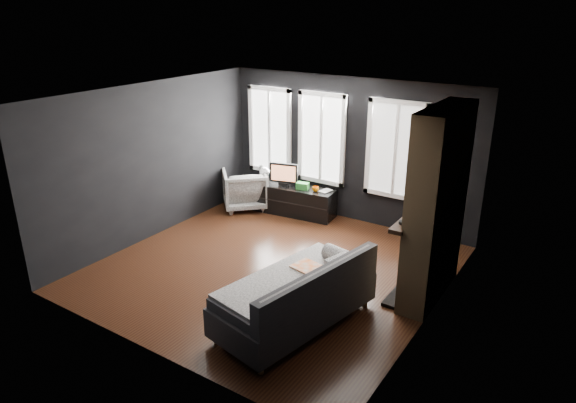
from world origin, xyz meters
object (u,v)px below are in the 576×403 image
Objects in this scene: sofa at (295,291)px; monitor at (284,173)px; armchair at (245,187)px; media_console at (294,200)px; mug at (316,188)px; mantel_vase at (430,194)px; book at (323,184)px.

monitor is (-2.25, 3.11, 0.35)m from sofa.
monitor is at bearing 151.22° from armchair.
media_console is at bearing 133.89° from sofa.
mantel_vase reaches higher than mug.
monitor reaches higher than media_console.
armchair is 1.06m from media_console.
book reaches higher than mug.
armchair is at bearing 147.64° from sofa.
media_console is 0.58m from monitor.
monitor is (0.80, 0.22, 0.38)m from armchair.
mantel_vase is (3.20, -1.00, 0.51)m from monitor.
media_console is 13.13× the size of mug.
sofa is 3.60m from book.
sofa is at bearing -114.24° from mantel_vase.
mug is at bearing 127.28° from sofa.
sofa is 3.86m from monitor.
armchair is 4.17m from mantel_vase.
armchair is 0.92m from monitor.
mantel_vase is at bearing 124.75° from armchair.
armchair is 4.12× the size of mantel_vase.
mantel_vase reaches higher than armchair.
sofa reaches higher than book.
armchair is at bearing -179.64° from monitor.
mantel_vase is (0.95, 2.11, 0.86)m from sofa.
mantel_vase reaches higher than sofa.
sofa is 4.20m from armchair.
sofa reaches higher than media_console.
armchair is 0.53× the size of media_console.
armchair is 3.66× the size of book.
sofa reaches higher than mug.
media_console is 2.86× the size of monitor.
book is at bearing 58.93° from mug.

